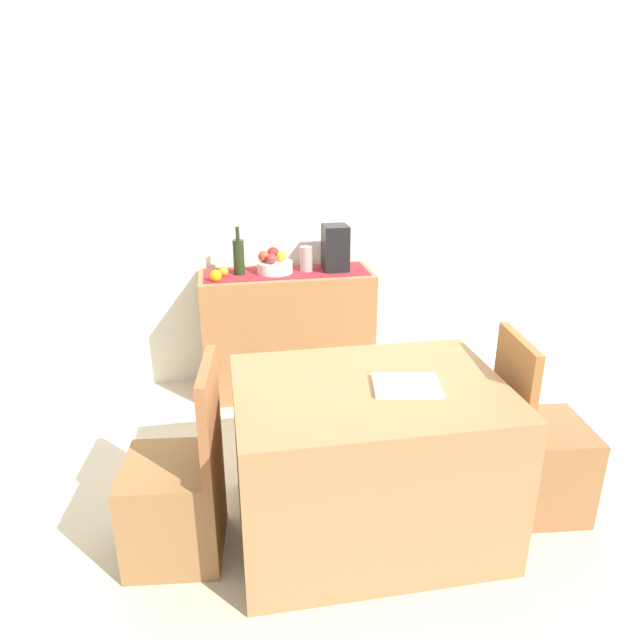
# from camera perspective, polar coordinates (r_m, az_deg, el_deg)

# --- Properties ---
(ground_plane) EXTENTS (6.40, 6.40, 0.02)m
(ground_plane) POSITION_cam_1_polar(r_m,az_deg,el_deg) (3.28, 2.73, -13.93)
(ground_plane) COLOR beige
(ground_plane) RESTS_ON ground
(room_wall_rear) EXTENTS (6.40, 0.06, 2.70)m
(room_wall_rear) POSITION_cam_1_polar(r_m,az_deg,el_deg) (3.89, -0.86, 13.30)
(room_wall_rear) COLOR silver
(room_wall_rear) RESTS_ON ground
(sideboard_console) EXTENTS (1.12, 0.42, 0.83)m
(sideboard_console) POSITION_cam_1_polar(r_m,az_deg,el_deg) (3.85, -3.26, -1.22)
(sideboard_console) COLOR #98653C
(sideboard_console) RESTS_ON ground
(table_runner) EXTENTS (1.06, 0.32, 0.01)m
(table_runner) POSITION_cam_1_polar(r_m,az_deg,el_deg) (3.71, -3.39, 4.80)
(table_runner) COLOR maroon
(table_runner) RESTS_ON sideboard_console
(fruit_bowl) EXTENTS (0.23, 0.23, 0.07)m
(fruit_bowl) POSITION_cam_1_polar(r_m,az_deg,el_deg) (3.69, -4.55, 5.31)
(fruit_bowl) COLOR silver
(fruit_bowl) RESTS_ON table_runner
(apple_front) EXTENTS (0.07, 0.07, 0.07)m
(apple_front) POSITION_cam_1_polar(r_m,az_deg,el_deg) (3.68, -3.87, 6.40)
(apple_front) COLOR gold
(apple_front) RESTS_ON fruit_bowl
(apple_upper) EXTENTS (0.07, 0.07, 0.07)m
(apple_upper) POSITION_cam_1_polar(r_m,az_deg,el_deg) (3.67, -5.65, 6.36)
(apple_upper) COLOR #B83A21
(apple_upper) RESTS_ON fruit_bowl
(apple_right) EXTENTS (0.07, 0.07, 0.07)m
(apple_right) POSITION_cam_1_polar(r_m,az_deg,el_deg) (3.62, -4.87, 6.13)
(apple_right) COLOR #A7312E
(apple_right) RESTS_ON fruit_bowl
(apple_center) EXTENTS (0.08, 0.08, 0.08)m
(apple_center) POSITION_cam_1_polar(r_m,az_deg,el_deg) (3.74, -4.74, 6.69)
(apple_center) COLOR red
(apple_center) RESTS_ON fruit_bowl
(wine_bottle) EXTENTS (0.07, 0.07, 0.31)m
(wine_bottle) POSITION_cam_1_polar(r_m,az_deg,el_deg) (3.66, -8.14, 6.31)
(wine_bottle) COLOR #202E16
(wine_bottle) RESTS_ON sideboard_console
(coffee_maker) EXTENTS (0.16, 0.18, 0.30)m
(coffee_maker) POSITION_cam_1_polar(r_m,az_deg,el_deg) (3.72, 1.54, 7.21)
(coffee_maker) COLOR black
(coffee_maker) RESTS_ON sideboard_console
(ceramic_vase) EXTENTS (0.08, 0.08, 0.17)m
(ceramic_vase) POSITION_cam_1_polar(r_m,az_deg,el_deg) (3.71, -1.39, 6.10)
(ceramic_vase) COLOR gray
(ceramic_vase) RESTS_ON sideboard_console
(orange_loose_end) EXTENTS (0.08, 0.08, 0.08)m
(orange_loose_end) POSITION_cam_1_polar(r_m,az_deg,el_deg) (3.56, -10.40, 4.37)
(orange_loose_end) COLOR orange
(orange_loose_end) RESTS_ON sideboard_console
(orange_loose_far) EXTENTS (0.07, 0.07, 0.07)m
(orange_loose_far) POSITION_cam_1_polar(r_m,az_deg,el_deg) (3.66, -9.67, 4.80)
(orange_loose_far) COLOR orange
(orange_loose_far) RESTS_ON sideboard_console
(dining_table) EXTENTS (1.16, 0.84, 0.74)m
(dining_table) POSITION_cam_1_polar(r_m,az_deg,el_deg) (2.63, 4.83, -13.69)
(dining_table) COLOR #996E45
(dining_table) RESTS_ON ground
(open_book) EXTENTS (0.31, 0.26, 0.02)m
(open_book) POSITION_cam_1_polar(r_m,az_deg,el_deg) (2.44, 8.66, -6.49)
(open_book) COLOR white
(open_book) RESTS_ON dining_table
(chair_near_window) EXTENTS (0.44, 0.44, 0.90)m
(chair_near_window) POSITION_cam_1_polar(r_m,az_deg,el_deg) (2.64, -14.09, -17.06)
(chair_near_window) COLOR olive
(chair_near_window) RESTS_ON ground
(chair_by_corner) EXTENTS (0.44, 0.44, 0.90)m
(chair_by_corner) POSITION_cam_1_polar(r_m,az_deg,el_deg) (2.99, 20.96, -12.87)
(chair_by_corner) COLOR #8E5E3A
(chair_by_corner) RESTS_ON ground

